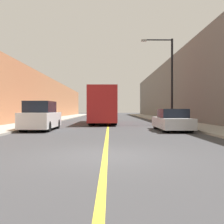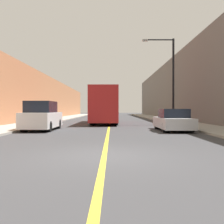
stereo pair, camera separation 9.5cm
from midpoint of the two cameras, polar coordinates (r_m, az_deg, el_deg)
ground_plane at (r=8.05m, az=-1.85°, el=-9.52°), size 200.00×200.00×0.00m
sidewalk_left at (r=38.65m, az=-11.42°, el=-1.43°), size 3.11×72.00×0.13m
sidewalk_right at (r=38.58m, az=9.90°, el=-1.43°), size 3.11×72.00×0.13m
building_row_left at (r=39.49m, az=-16.51°, el=2.95°), size 4.00×72.00×6.13m
building_row_right at (r=39.47m, az=15.02°, el=4.87°), size 4.00×72.00×8.77m
road_center_line at (r=37.95m, az=-0.77°, el=-1.55°), size 0.16×72.00×0.01m
bus at (r=26.60m, az=-1.94°, el=1.47°), size 2.51×10.89×3.43m
parked_suv_left at (r=18.30m, az=-15.35°, el=-1.04°), size 1.86×4.66×1.95m
car_right_near at (r=17.75m, az=12.77°, el=-1.87°), size 1.88×4.66×1.45m
street_lamp_right at (r=24.93m, az=12.22°, el=7.93°), size 2.95×0.24×7.79m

